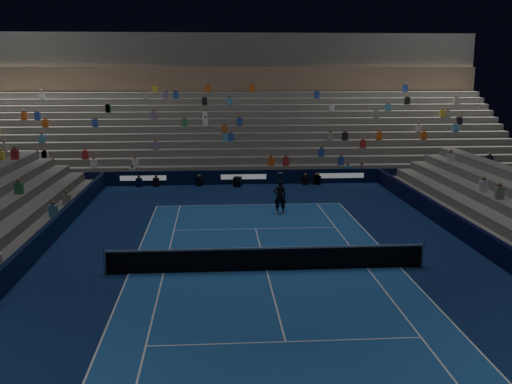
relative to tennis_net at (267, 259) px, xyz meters
The scene contains 9 objects.
ground 0.50m from the tennis_net, ahead, with size 90.00×90.00×0.00m, color #0C204D.
court_surface 0.50m from the tennis_net, ahead, with size 10.97×23.77×0.01m, color #1C4F9A.
sponsor_barrier_far 18.50m from the tennis_net, 90.00° to the left, with size 44.00×0.25×1.00m, color black.
sponsor_barrier_east 9.70m from the tennis_net, ahead, with size 0.25×37.00×1.00m, color black.
sponsor_barrier_west 9.70m from the tennis_net, behind, with size 0.25×37.00×1.00m, color black.
grandstand_main 28.05m from the tennis_net, 90.00° to the left, with size 44.00×15.20×11.20m.
tennis_net is the anchor object (origin of this frame).
tennis_player 9.72m from the tennis_net, 80.53° to the left, with size 0.71×0.47×1.94m, color black.
broadcast_camera 17.67m from the tennis_net, 91.47° to the left, with size 0.65×1.02×0.65m.
Camera 1 is at (-2.03, -22.58, 7.91)m, focal length 41.52 mm.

